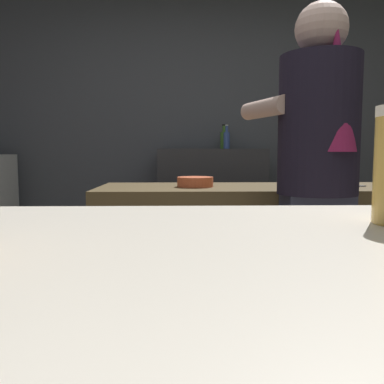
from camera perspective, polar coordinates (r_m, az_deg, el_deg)
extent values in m
cube|color=#4B4E58|center=(3.65, 2.52, 9.19)|extent=(5.20, 0.10, 2.70)
cube|color=#4F4026|center=(2.34, 13.74, -10.67)|extent=(2.10, 0.60, 0.94)
cube|color=#35353A|center=(3.41, 2.76, -3.60)|extent=(0.89, 0.36, 1.15)
cube|color=#2B2E40|center=(1.93, 16.85, -14.29)|extent=(0.28, 0.20, 0.94)
cylinder|color=black|center=(1.82, 17.52, 8.92)|extent=(0.34, 0.34, 0.59)
sphere|color=#C5A295|center=(1.89, 17.89, 21.19)|extent=(0.22, 0.22, 0.22)
cone|color=#8C1E4C|center=(1.76, 19.68, 13.78)|extent=(0.18, 0.18, 0.51)
cylinder|color=#C5A295|center=(1.87, 10.30, 11.61)|extent=(0.18, 0.33, 0.08)
cylinder|color=#C5A295|center=(2.06, 18.65, 10.83)|extent=(0.18, 0.33, 0.08)
cylinder|color=#CE5A36|center=(2.15, 0.46, 1.44)|extent=(0.19, 0.19, 0.05)
cube|color=silver|center=(2.30, 20.68, 0.79)|extent=(0.24, 0.05, 0.01)
cylinder|color=#4D8334|center=(3.46, 4.57, 7.26)|extent=(0.06, 0.06, 0.14)
cylinder|color=#4D8334|center=(3.47, 4.58, 8.89)|extent=(0.03, 0.03, 0.06)
cylinder|color=black|center=(3.47, 4.59, 9.45)|extent=(0.03, 0.03, 0.01)
cylinder|color=#3C55A0|center=(3.38, 4.94, 7.27)|extent=(0.05, 0.05, 0.14)
cylinder|color=#3C55A0|center=(3.39, 4.95, 8.89)|extent=(0.02, 0.02, 0.05)
cylinder|color=silver|center=(3.39, 4.95, 9.42)|extent=(0.03, 0.03, 0.01)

